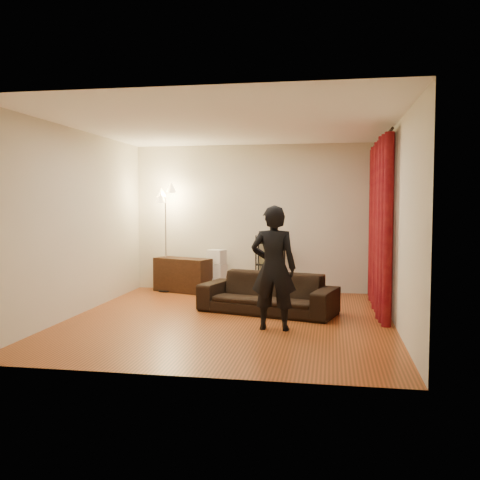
% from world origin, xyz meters
% --- Properties ---
extents(floor, '(5.00, 5.00, 0.00)m').
position_xyz_m(floor, '(0.00, 0.00, 0.00)').
color(floor, '#9B471E').
rests_on(floor, ground).
extents(ceiling, '(5.00, 5.00, 0.00)m').
position_xyz_m(ceiling, '(0.00, 0.00, 2.70)').
color(ceiling, white).
rests_on(ceiling, ground).
extents(wall_back, '(5.00, 0.00, 5.00)m').
position_xyz_m(wall_back, '(0.00, 2.50, 1.35)').
color(wall_back, beige).
rests_on(wall_back, ground).
extents(wall_front, '(5.00, 0.00, 5.00)m').
position_xyz_m(wall_front, '(0.00, -2.50, 1.35)').
color(wall_front, beige).
rests_on(wall_front, ground).
extents(wall_left, '(0.00, 5.00, 5.00)m').
position_xyz_m(wall_left, '(-2.25, 0.00, 1.35)').
color(wall_left, beige).
rests_on(wall_left, ground).
extents(wall_right, '(0.00, 5.00, 5.00)m').
position_xyz_m(wall_right, '(2.25, 0.00, 1.35)').
color(wall_right, beige).
rests_on(wall_right, ground).
extents(curtain_rod, '(0.04, 2.65, 0.04)m').
position_xyz_m(curtain_rod, '(2.15, 1.12, 2.58)').
color(curtain_rod, black).
rests_on(curtain_rod, wall_right).
extents(curtain, '(0.22, 2.65, 2.55)m').
position_xyz_m(curtain, '(2.13, 1.12, 1.28)').
color(curtain, maroon).
rests_on(curtain, ground).
extents(sofa, '(2.15, 1.30, 0.59)m').
position_xyz_m(sofa, '(0.48, 0.55, 0.29)').
color(sofa, black).
rests_on(sofa, ground).
extents(person, '(0.59, 0.39, 1.61)m').
position_xyz_m(person, '(0.67, -0.49, 0.80)').
color(person, black).
rests_on(person, ground).
extents(media_cabinet, '(1.14, 0.74, 0.62)m').
position_xyz_m(media_cabinet, '(-1.29, 2.15, 0.31)').
color(media_cabinet, black).
rests_on(media_cabinet, ground).
extents(storage_boxes, '(0.38, 0.34, 0.78)m').
position_xyz_m(storage_boxes, '(-0.68, 2.25, 0.39)').
color(storage_boxes, beige).
rests_on(storage_boxes, ground).
extents(wire_shelf, '(0.53, 0.41, 1.06)m').
position_xyz_m(wire_shelf, '(0.32, 2.28, 0.53)').
color(wire_shelf, black).
rests_on(wire_shelf, ground).
extents(floor_lamp, '(0.40, 0.40, 1.92)m').
position_xyz_m(floor_lamp, '(-1.60, 2.14, 0.96)').
color(floor_lamp, silver).
rests_on(floor_lamp, ground).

